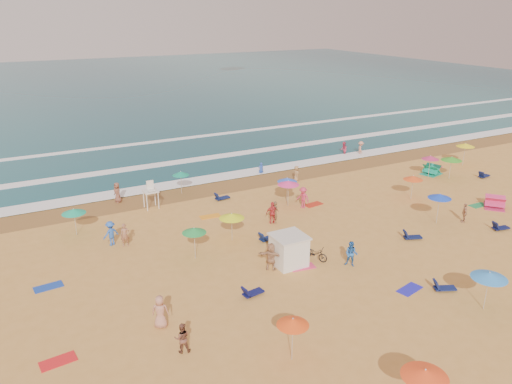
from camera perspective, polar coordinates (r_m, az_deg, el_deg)
name	(u,v)px	position (r m, az deg, el deg)	size (l,w,h in m)	color
ground	(321,228)	(39.49, 7.39, -4.10)	(220.00, 220.00, 0.00)	gold
ocean	(99,88)	(116.26, -17.46, 11.30)	(220.00, 140.00, 0.18)	#0C4756
wet_sand	(248,182)	(49.45, -0.90, 1.15)	(220.00, 220.00, 0.00)	olive
surf_foam	(213,159)	(57.05, -4.94, 3.79)	(200.00, 18.70, 0.05)	white
cabana	(289,251)	(33.49, 3.78, -6.72)	(2.00, 2.00, 2.00)	white
cabana_roof	(289,236)	(33.02, 3.82, -5.08)	(2.20, 2.20, 0.12)	silver
bicycle	(315,253)	(34.44, 6.74, -6.98)	(0.65, 1.86, 0.98)	black
lifeguard_stand	(151,197)	(43.58, -11.93, -0.51)	(1.20, 1.20, 2.10)	white
beach_umbrellas	(351,203)	(38.98, 10.77, -1.26)	(52.18, 31.90, 0.73)	#15AC7E
loungers	(404,219)	(42.10, 16.52, -2.97)	(42.26, 21.33, 0.34)	#0E124A
towels	(325,249)	(36.24, 7.93, -6.43)	(42.26, 25.05, 0.03)	red
popup_tents	(460,183)	(51.14, 22.33, 0.94)	(4.63, 11.60, 1.20)	#CF2E65
beachgoers	(272,208)	(40.82, 1.88, -1.81)	(32.56, 26.23, 2.14)	brown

